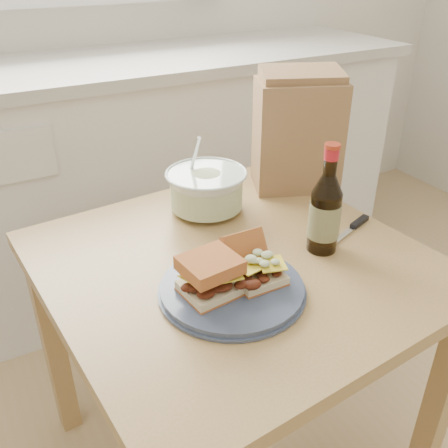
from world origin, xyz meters
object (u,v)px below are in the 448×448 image
coleslaw_bowl (206,192)px  paper_bag (297,135)px  plate (232,289)px  beer_bottle (325,212)px  dining_table (234,293)px

coleslaw_bowl → paper_bag: (0.30, 0.02, 0.10)m
plate → beer_bottle: 0.28m
beer_bottle → paper_bag: paper_bag is taller
coleslaw_bowl → dining_table: bearing=-101.8°
plate → coleslaw_bowl: (0.12, 0.35, 0.05)m
coleslaw_bowl → beer_bottle: (0.15, -0.30, 0.04)m
dining_table → coleslaw_bowl: 0.29m
coleslaw_bowl → beer_bottle: size_ratio=0.82×
coleslaw_bowl → beer_bottle: bearing=-64.0°
beer_bottle → paper_bag: (0.15, 0.32, 0.06)m
beer_bottle → plate: bearing=165.4°
plate → beer_bottle: size_ratio=1.13×
coleslaw_bowl → paper_bag: bearing=3.5°
beer_bottle → dining_table: bearing=138.1°
plate → paper_bag: size_ratio=0.96×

